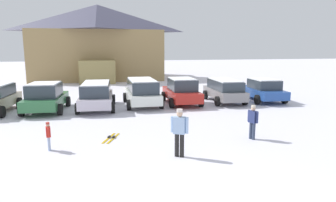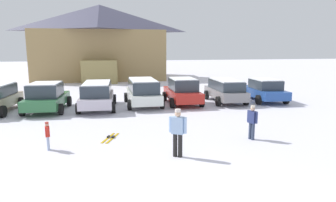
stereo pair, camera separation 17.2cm
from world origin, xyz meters
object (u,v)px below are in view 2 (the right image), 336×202
at_px(pair_of_skis, 110,138).
at_px(parked_white_suv, 143,91).
at_px(parked_grey_wagon, 225,90).
at_px(skier_teen_in_navy_coat, 252,120).
at_px(parked_red_sedan, 182,91).
at_px(skier_child_in_red_jacket, 48,134).
at_px(parked_blue_hatchback, 264,90).
at_px(skier_adult_in_blue_parka, 178,130).
at_px(ski_lodge, 101,42).
at_px(parked_green_coupe, 47,97).
at_px(parked_silver_wagon, 97,94).

bearing_deg(pair_of_skis, parked_white_suv, 72.05).
distance_m(parked_grey_wagon, skier_teen_in_navy_coat, 8.44).
relative_size(parked_red_sedan, skier_child_in_red_jacket, 4.07).
bearing_deg(parked_blue_hatchback, skier_adult_in_blue_parka, -132.31).
xyz_separation_m(ski_lodge, parked_blue_hatchback, (11.19, -18.59, -3.60)).
height_order(parked_grey_wagon, parked_blue_hatchback, parked_grey_wagon).
bearing_deg(skier_adult_in_blue_parka, pair_of_skis, 130.09).
relative_size(parked_green_coupe, pair_of_skis, 2.98).
xyz_separation_m(skier_adult_in_blue_parka, pair_of_skis, (-2.22, 2.63, -0.92)).
bearing_deg(skier_child_in_red_jacket, ski_lodge, 86.21).
bearing_deg(ski_lodge, parked_grey_wagon, -65.63).
bearing_deg(parked_grey_wagon, ski_lodge, 114.37).
distance_m(skier_adult_in_blue_parka, skier_child_in_red_jacket, 4.77).
distance_m(ski_lodge, skier_child_in_red_jacket, 26.58).
distance_m(parked_red_sedan, skier_adult_in_blue_parka, 9.79).
relative_size(ski_lodge, parked_silver_wagon, 3.31).
relative_size(ski_lodge, pair_of_skis, 10.74).
xyz_separation_m(parked_red_sedan, pair_of_skis, (-4.85, -6.80, -0.84)).
height_order(parked_green_coupe, parked_red_sedan, parked_red_sedan).
bearing_deg(parked_grey_wagon, parked_blue_hatchback, -2.30).
xyz_separation_m(parked_silver_wagon, pair_of_skis, (0.63, -6.32, -0.86)).
distance_m(parked_white_suv, parked_grey_wagon, 5.64).
distance_m(parked_silver_wagon, parked_white_suv, 2.90).
relative_size(parked_green_coupe, skier_teen_in_navy_coat, 3.01).
xyz_separation_m(parked_green_coupe, pair_of_skis, (3.53, -6.25, -0.82)).
xyz_separation_m(ski_lodge, parked_silver_wagon, (-0.12, -18.94, -3.51)).
relative_size(parked_white_suv, pair_of_skis, 3.21).
xyz_separation_m(parked_white_suv, parked_red_sedan, (2.62, -0.06, -0.06)).
bearing_deg(parked_green_coupe, pair_of_skis, -60.52).
height_order(parked_red_sedan, pair_of_skis, parked_red_sedan).
height_order(parked_grey_wagon, skier_adult_in_blue_parka, skier_adult_in_blue_parka).
bearing_deg(skier_teen_in_navy_coat, parked_blue_hatchback, 57.75).
bearing_deg(ski_lodge, parked_white_suv, -81.56).
xyz_separation_m(ski_lodge, parked_white_suv, (2.73, -18.41, -3.47)).
bearing_deg(pair_of_skis, parked_red_sedan, 54.53).
bearing_deg(skier_child_in_red_jacket, skier_adult_in_blue_parka, -20.24).
distance_m(parked_white_suv, parked_blue_hatchback, 8.46).
height_order(parked_blue_hatchback, pair_of_skis, parked_blue_hatchback).
xyz_separation_m(parked_green_coupe, skier_teen_in_navy_coat, (9.15, -7.60, -0.05)).
distance_m(skier_teen_in_navy_coat, pair_of_skis, 5.83).
height_order(parked_white_suv, skier_teen_in_navy_coat, parked_white_suv).
height_order(parked_red_sedan, skier_child_in_red_jacket, parked_red_sedan).
height_order(parked_blue_hatchback, skier_adult_in_blue_parka, skier_adult_in_blue_parka).
xyz_separation_m(parked_white_suv, parked_grey_wagon, (5.64, -0.08, -0.06)).
bearing_deg(skier_child_in_red_jacket, parked_white_suv, 60.33).
xyz_separation_m(parked_red_sedan, skier_child_in_red_jacket, (-7.09, -7.79, -0.27)).
xyz_separation_m(parked_red_sedan, parked_blue_hatchback, (5.84, -0.13, -0.07)).
distance_m(parked_silver_wagon, pair_of_skis, 6.41).
xyz_separation_m(parked_green_coupe, skier_child_in_red_jacket, (1.28, -7.23, -0.25)).
relative_size(parked_blue_hatchback, skier_adult_in_blue_parka, 2.58).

